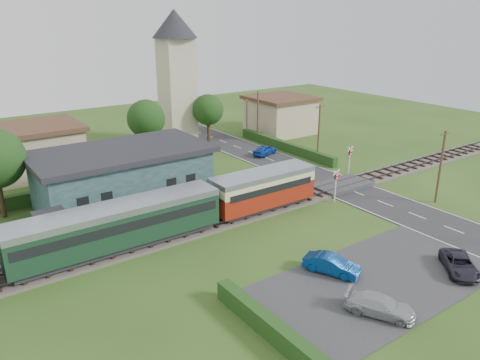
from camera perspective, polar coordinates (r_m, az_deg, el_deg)
ground at (r=41.73m, az=4.91°, el=-4.45°), size 120.00×120.00×0.00m
railway_track at (r=43.10m, az=3.21°, el=-3.44°), size 76.00×3.20×0.49m
road at (r=48.35m, az=14.04°, el=-1.51°), size 6.00×70.00×0.05m
car_park at (r=33.42m, az=16.44°, el=-11.68°), size 17.00×9.00×0.08m
crossing_deck at (r=49.50m, az=12.33°, el=-0.63°), size 6.20×3.40×0.45m
platform at (r=40.81m, az=-10.78°, el=-4.97°), size 30.00×3.00×0.45m
equipment_hut at (r=38.00m, az=-21.95°, el=-5.51°), size 2.30×2.30×2.55m
station_building at (r=44.93m, az=-14.11°, el=0.48°), size 16.00×9.00×5.30m
train at (r=35.13m, az=-19.49°, el=-6.48°), size 43.20×2.90×3.40m
church_tower at (r=64.64m, az=-7.79°, el=13.44°), size 6.00×6.00×17.60m
house_west at (r=56.64m, az=-24.14°, el=3.37°), size 10.80×8.80×5.50m
house_east at (r=70.81m, az=4.94°, el=7.98°), size 8.80×8.80×5.50m
hedge_carpark at (r=27.30m, az=3.31°, el=-17.21°), size 0.80×9.00×1.20m
hedge_roadside at (r=61.73m, az=5.52°, el=4.13°), size 0.80×18.00×1.20m
hedge_station at (r=49.61m, az=-15.85°, el=-0.37°), size 22.00×0.80×1.30m
tree_b at (r=57.99m, az=-11.38°, el=7.33°), size 4.60×4.60×7.34m
tree_c at (r=64.34m, az=-3.91°, el=8.52°), size 4.20×4.20×6.78m
utility_pole_b at (r=47.19m, az=23.25°, el=1.56°), size 1.40×0.22×7.00m
utility_pole_c at (r=56.73m, az=9.57°, el=5.73°), size 1.40×0.22×7.00m
utility_pole_d at (r=65.55m, az=2.17°, el=7.84°), size 1.40×0.22×7.00m
crossing_signal_near at (r=44.82m, az=11.61°, el=-0.12°), size 0.84×0.28×3.28m
crossing_signal_far at (r=52.99m, az=13.25°, el=2.83°), size 0.84×0.28×3.28m
streetlamp_east at (r=70.65m, az=0.85°, el=8.22°), size 0.30×0.30×5.15m
car_on_road at (r=59.42m, az=3.05°, el=3.67°), size 4.03×2.62×1.28m
car_park_blue at (r=33.20m, az=11.10°, el=-10.07°), size 2.85×4.09×1.28m
car_park_silver at (r=29.80m, az=16.70°, el=-14.41°), size 3.50×4.45×1.20m
car_park_dark at (r=36.11m, az=25.21°, el=-9.27°), size 4.19×4.32×1.15m
pedestrian_near at (r=43.37m, az=-2.44°, el=-1.48°), size 0.76×0.60×1.84m
pedestrian_far at (r=37.93m, az=-19.76°, el=-6.15°), size 0.80×0.90×1.54m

